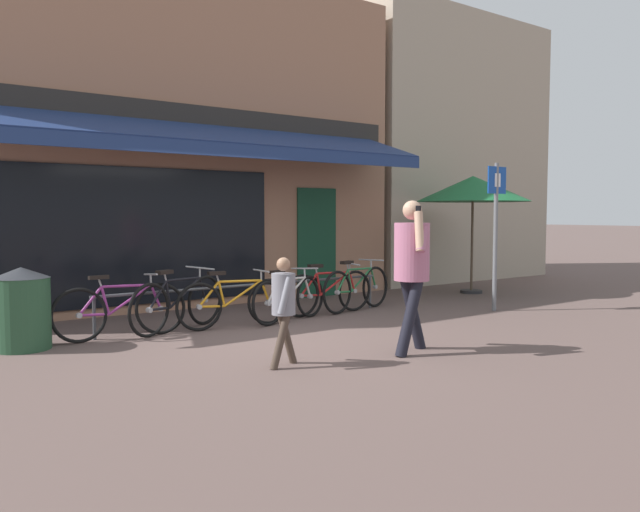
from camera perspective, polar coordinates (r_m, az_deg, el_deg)
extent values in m
plane|color=brown|center=(8.28, -5.52, -7.33)|extent=(160.00, 160.00, 0.00)
cube|color=#9E7056|center=(12.19, -14.89, 9.98)|extent=(8.78, 3.00, 5.86)
cube|color=black|center=(10.36, -16.69, 1.74)|extent=(4.83, 0.04, 2.20)
cube|color=#143D28|center=(12.05, -0.30, 1.23)|extent=(0.90, 0.04, 2.10)
cube|color=#282623|center=(10.83, -11.95, 12.28)|extent=(8.34, 0.06, 0.44)
cube|color=navy|center=(10.16, -10.29, 11.01)|extent=(7.90, 1.45, 0.50)
cube|color=navy|center=(9.49, -8.37, 9.57)|extent=(7.90, 0.03, 0.20)
cube|color=tan|center=(16.71, 8.96, 9.21)|extent=(5.52, 4.00, 6.35)
cylinder|color=#47494F|center=(9.33, -6.24, -2.65)|extent=(4.71, 0.04, 0.04)
cylinder|color=#47494F|center=(8.48, -19.94, -5.39)|extent=(0.04, 0.04, 0.55)
cylinder|color=#47494F|center=(10.69, 4.58, -3.29)|extent=(0.04, 0.04, 0.55)
torus|color=black|center=(8.60, -14.37, -4.68)|extent=(0.70, 0.13, 0.69)
cylinder|color=#9E9EA3|center=(8.60, -14.37, -4.68)|extent=(0.07, 0.07, 0.07)
torus|color=black|center=(8.33, -21.17, -5.10)|extent=(0.70, 0.13, 0.69)
cylinder|color=#9E9EA3|center=(8.33, -21.17, -5.10)|extent=(0.07, 0.07, 0.07)
cylinder|color=#892D7A|center=(8.48, -16.95, -3.81)|extent=(0.58, 0.03, 0.37)
cylinder|color=#892D7A|center=(8.46, -17.25, -2.62)|extent=(0.64, 0.07, 0.05)
cylinder|color=#892D7A|center=(8.39, -19.04, -3.87)|extent=(0.12, 0.08, 0.36)
cylinder|color=#892D7A|center=(8.37, -19.95, -5.08)|extent=(0.37, 0.05, 0.05)
cylinder|color=#892D7A|center=(8.35, -20.26, -3.88)|extent=(0.31, 0.05, 0.36)
cylinder|color=#892D7A|center=(8.58, -14.78, -3.63)|extent=(0.15, 0.07, 0.33)
cylinder|color=#9E9EA3|center=(8.37, -19.47, -2.33)|extent=(0.06, 0.04, 0.11)
cube|color=black|center=(8.37, -19.59, -1.86)|extent=(0.24, 0.12, 0.06)
cylinder|color=#9E9EA3|center=(8.55, -15.21, -2.10)|extent=(0.03, 0.04, 0.14)
cylinder|color=#9E9EA3|center=(8.55, -15.23, -1.63)|extent=(0.05, 0.52, 0.07)
torus|color=black|center=(9.19, -10.47, -3.98)|extent=(0.69, 0.35, 0.72)
cylinder|color=#9E9EA3|center=(9.19, -10.47, -3.98)|extent=(0.09, 0.09, 0.07)
torus|color=black|center=(8.40, -15.35, -4.79)|extent=(0.69, 0.35, 0.72)
cylinder|color=#9E9EA3|center=(8.40, -15.35, -4.79)|extent=(0.09, 0.09, 0.07)
cylinder|color=black|center=(8.86, -12.21, -3.26)|extent=(0.57, 0.26, 0.38)
cylinder|color=black|center=(8.80, -12.38, -2.09)|extent=(0.63, 0.30, 0.05)
cylinder|color=black|center=(8.62, -13.72, -3.43)|extent=(0.12, 0.09, 0.38)
cylinder|color=black|center=(8.54, -14.43, -4.70)|extent=(0.36, 0.19, 0.05)
cylinder|color=black|center=(8.48, -14.61, -3.50)|extent=(0.32, 0.15, 0.38)
cylinder|color=black|center=(9.12, -10.70, -2.98)|extent=(0.15, 0.10, 0.35)
cylinder|color=#9E9EA3|center=(8.54, -13.97, -1.90)|extent=(0.06, 0.05, 0.11)
cube|color=black|center=(8.52, -14.03, -1.44)|extent=(0.26, 0.19, 0.05)
cylinder|color=#9E9EA3|center=(9.05, -10.93, -1.52)|extent=(0.04, 0.04, 0.14)
cylinder|color=#9E9EA3|center=(9.04, -10.93, -1.08)|extent=(0.23, 0.49, 0.04)
torus|color=black|center=(9.10, -4.71, -4.17)|extent=(0.67, 0.12, 0.67)
cylinder|color=#9E9EA3|center=(9.10, -4.71, -4.17)|extent=(0.08, 0.07, 0.07)
torus|color=black|center=(8.71, -10.99, -4.59)|extent=(0.67, 0.12, 0.67)
cylinder|color=#9E9EA3|center=(8.71, -10.99, -4.59)|extent=(0.08, 0.07, 0.07)
cylinder|color=orange|center=(8.92, -7.04, -3.38)|extent=(0.59, 0.09, 0.36)
cylinder|color=orange|center=(8.89, -7.29, -2.29)|extent=(0.65, 0.10, 0.05)
cylinder|color=orange|center=(8.80, -8.98, -3.45)|extent=(0.12, 0.05, 0.35)
cylinder|color=orange|center=(8.77, -9.85, -4.57)|extent=(0.37, 0.07, 0.05)
cylinder|color=orange|center=(8.73, -10.11, -3.46)|extent=(0.32, 0.06, 0.35)
cylinder|color=orange|center=(9.06, -5.05, -3.21)|extent=(0.15, 0.05, 0.33)
cylinder|color=#9E9EA3|center=(8.76, -9.34, -2.02)|extent=(0.06, 0.03, 0.11)
cube|color=black|center=(8.74, -9.44, -1.57)|extent=(0.25, 0.12, 0.05)
cylinder|color=#9E9EA3|center=(9.01, -5.40, -1.79)|extent=(0.03, 0.03, 0.14)
cylinder|color=#9E9EA3|center=(9.00, -5.41, -1.35)|extent=(0.08, 0.52, 0.03)
torus|color=black|center=(9.72, -0.91, -3.71)|extent=(0.65, 0.26, 0.65)
cylinder|color=#9E9EA3|center=(9.72, -0.91, -3.71)|extent=(0.09, 0.08, 0.07)
torus|color=black|center=(8.97, -4.81, -4.35)|extent=(0.65, 0.26, 0.65)
cylinder|color=#9E9EA3|center=(8.97, -4.81, -4.35)|extent=(0.09, 0.08, 0.07)
cylinder|color=#BCB7B2|center=(9.41, -2.36, -3.08)|extent=(0.53, 0.21, 0.35)
cylinder|color=#BCB7B2|center=(9.37, -2.55, -2.08)|extent=(0.59, 0.20, 0.05)
cylinder|color=#BCB7B2|center=(9.19, -3.57, -3.21)|extent=(0.11, 0.04, 0.34)
cylinder|color=#BCB7B2|center=(9.10, -4.08, -4.28)|extent=(0.34, 0.13, 0.05)
cylinder|color=#BCB7B2|center=(9.06, -4.28, -3.26)|extent=(0.29, 0.13, 0.34)
cylinder|color=#BCB7B2|center=(9.66, -1.15, -2.85)|extent=(0.14, 0.05, 0.31)
cylinder|color=#9E9EA3|center=(9.13, -3.84, -1.88)|extent=(0.06, 0.03, 0.11)
cube|color=black|center=(9.12, -3.92, -1.45)|extent=(0.26, 0.17, 0.06)
cylinder|color=#9E9EA3|center=(9.60, -1.41, -1.56)|extent=(0.03, 0.04, 0.14)
cylinder|color=#9E9EA3|center=(9.60, -1.43, -1.15)|extent=(0.17, 0.51, 0.05)
torus|color=black|center=(10.32, 3.18, -3.19)|extent=(0.68, 0.07, 0.68)
cylinder|color=#9E9EA3|center=(10.32, 3.18, -3.19)|extent=(0.07, 0.06, 0.07)
torus|color=black|center=(9.67, -1.73, -3.66)|extent=(0.68, 0.07, 0.68)
cylinder|color=#9E9EA3|center=(9.67, -1.73, -3.66)|extent=(0.07, 0.06, 0.07)
cylinder|color=#B21E1E|center=(10.04, 1.40, -2.52)|extent=(0.60, 0.04, 0.36)
cylinder|color=#B21E1E|center=(10.00, 1.24, -1.55)|extent=(0.66, 0.04, 0.05)
cylinder|color=#B21E1E|center=(9.84, -0.12, -2.60)|extent=(0.12, 0.05, 0.36)
cylinder|color=#B21E1E|center=(9.78, -0.83, -3.63)|extent=(0.38, 0.04, 0.05)
cylinder|color=#B21E1E|center=(9.73, -1.01, -2.63)|extent=(0.32, 0.04, 0.35)
cylinder|color=#B21E1E|center=(10.26, 2.94, -2.34)|extent=(0.15, 0.05, 0.33)
cylinder|color=#9E9EA3|center=(9.78, -0.35, -1.32)|extent=(0.06, 0.03, 0.11)
cube|color=black|center=(9.77, -0.42, -0.92)|extent=(0.24, 0.10, 0.05)
cylinder|color=#9E9EA3|center=(10.19, 2.71, -1.09)|extent=(0.03, 0.03, 0.14)
cylinder|color=#9E9EA3|center=(10.19, 2.72, -0.70)|extent=(0.03, 0.52, 0.04)
torus|color=black|center=(10.79, 5.06, -2.82)|extent=(0.70, 0.21, 0.70)
cylinder|color=#9E9EA3|center=(10.79, 5.06, -2.82)|extent=(0.08, 0.08, 0.07)
torus|color=black|center=(9.98, 1.59, -3.35)|extent=(0.70, 0.21, 0.70)
cylinder|color=#9E9EA3|center=(9.98, 1.59, -3.35)|extent=(0.08, 0.08, 0.07)
cylinder|color=#23703D|center=(10.46, 3.80, -2.16)|extent=(0.57, 0.17, 0.38)
cylinder|color=#23703D|center=(10.42, 3.66, -1.18)|extent=(0.62, 0.18, 0.05)
cylinder|color=#23703D|center=(10.21, 2.72, -2.26)|extent=(0.11, 0.05, 0.37)
cylinder|color=#23703D|center=(10.12, 2.24, -3.30)|extent=(0.36, 0.11, 0.05)
cylinder|color=#23703D|center=(10.07, 2.09, -2.29)|extent=(0.31, 0.11, 0.37)
cylinder|color=#23703D|center=(10.73, 4.88, -1.97)|extent=(0.15, 0.06, 0.34)
cylinder|color=#9E9EA3|center=(10.15, 2.53, -0.98)|extent=(0.06, 0.03, 0.11)
cube|color=black|center=(10.13, 2.47, -0.59)|extent=(0.26, 0.15, 0.05)
cylinder|color=#9E9EA3|center=(10.66, 4.69, -0.74)|extent=(0.03, 0.03, 0.14)
cylinder|color=#9E9EA3|center=(10.66, 4.69, -0.36)|extent=(0.14, 0.51, 0.03)
cylinder|color=black|center=(7.15, 8.16, -5.71)|extent=(0.38, 0.16, 0.88)
cylinder|color=black|center=(7.48, 8.50, -5.30)|extent=(0.38, 0.16, 0.88)
cylinder|color=#B26684|center=(7.23, 8.39, 0.39)|extent=(0.44, 0.44, 0.66)
sphere|color=tan|center=(7.22, 8.43, 4.17)|extent=(0.22, 0.22, 0.22)
cylinder|color=#B26684|center=(7.47, 7.81, 0.50)|extent=(0.32, 0.17, 0.60)
cylinder|color=#B26684|center=(7.00, 9.31, 1.52)|extent=(0.26, 0.21, 0.30)
cylinder|color=tan|center=(6.98, 9.06, 2.24)|extent=(0.19, 0.23, 0.45)
cube|color=black|center=(7.03, 8.98, 4.00)|extent=(0.03, 0.07, 0.14)
cylinder|color=#47382D|center=(6.53, -3.66, -7.89)|extent=(0.24, 0.09, 0.57)
cylinder|color=#47382D|center=(6.73, -3.03, -7.54)|extent=(0.24, 0.09, 0.57)
cylinder|color=gray|center=(6.55, -3.36, -3.49)|extent=(0.27, 0.27, 0.44)
sphere|color=#A87A5B|center=(6.52, -3.37, -0.76)|extent=(0.14, 0.14, 0.14)
cylinder|color=gray|center=(6.70, -3.49, -3.32)|extent=(0.20, 0.11, 0.39)
cylinder|color=gray|center=(6.39, -3.23, -3.67)|extent=(0.20, 0.11, 0.39)
cylinder|color=#23472D|center=(8.19, -25.58, -4.79)|extent=(0.64, 0.64, 0.85)
cone|color=#33353A|center=(8.13, -25.68, -1.37)|extent=(0.65, 0.65, 0.13)
cylinder|color=slate|center=(10.66, 15.74, 1.65)|extent=(0.07, 0.07, 2.44)
cube|color=#14429E|center=(10.66, 15.87, 6.69)|extent=(0.44, 0.02, 0.44)
cube|color=white|center=(10.65, 15.93, 6.69)|extent=(0.14, 0.01, 0.22)
cylinder|color=#4C3D2D|center=(12.97, 13.74, 1.79)|extent=(0.05, 0.05, 2.32)
cone|color=#196033|center=(12.97, 13.80, 5.99)|extent=(2.29, 2.29, 0.52)
cylinder|color=#262628|center=(13.06, 13.66, -3.17)|extent=(0.44, 0.44, 0.06)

